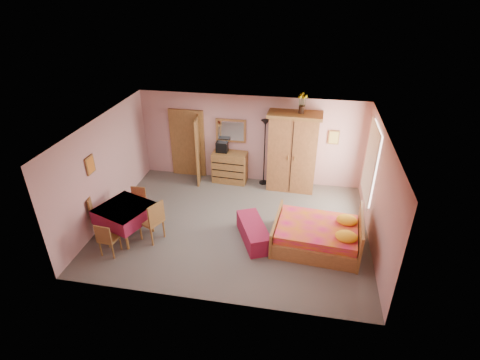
% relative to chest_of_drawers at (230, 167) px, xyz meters
% --- Properties ---
extents(floor, '(6.50, 6.50, 0.00)m').
position_rel_chest_of_drawers_xyz_m(floor, '(0.56, -2.24, -0.47)').
color(floor, '#625E56').
rests_on(floor, ground).
extents(ceiling, '(6.50, 6.50, 0.00)m').
position_rel_chest_of_drawers_xyz_m(ceiling, '(0.56, -2.24, 2.13)').
color(ceiling, brown).
rests_on(ceiling, wall_back).
extents(wall_back, '(6.50, 0.10, 2.60)m').
position_rel_chest_of_drawers_xyz_m(wall_back, '(0.56, 0.26, 0.83)').
color(wall_back, '#C48E8E').
rests_on(wall_back, floor).
extents(wall_front, '(6.50, 0.10, 2.60)m').
position_rel_chest_of_drawers_xyz_m(wall_front, '(0.56, -4.74, 0.83)').
color(wall_front, '#C48E8E').
rests_on(wall_front, floor).
extents(wall_left, '(0.10, 5.00, 2.60)m').
position_rel_chest_of_drawers_xyz_m(wall_left, '(-2.69, -2.24, 0.83)').
color(wall_left, '#C48E8E').
rests_on(wall_left, floor).
extents(wall_right, '(0.10, 5.00, 2.60)m').
position_rel_chest_of_drawers_xyz_m(wall_right, '(3.81, -2.24, 0.83)').
color(wall_right, '#C48E8E').
rests_on(wall_right, floor).
extents(doorway, '(1.06, 0.12, 2.15)m').
position_rel_chest_of_drawers_xyz_m(doorway, '(-1.34, 0.23, 0.55)').
color(doorway, '#9E6B35').
rests_on(doorway, floor).
extents(window, '(0.08, 1.40, 1.95)m').
position_rel_chest_of_drawers_xyz_m(window, '(3.77, -1.04, 0.98)').
color(window, white).
rests_on(window, wall_right).
extents(picture_left, '(0.04, 0.32, 0.42)m').
position_rel_chest_of_drawers_xyz_m(picture_left, '(-2.66, -2.84, 1.23)').
color(picture_left, orange).
rests_on(picture_left, wall_left).
extents(picture_back, '(0.30, 0.04, 0.40)m').
position_rel_chest_of_drawers_xyz_m(picture_back, '(2.91, 0.23, 1.08)').
color(picture_back, '#D8BF59').
rests_on(picture_back, wall_back).
extents(chest_of_drawers, '(1.03, 0.56, 0.95)m').
position_rel_chest_of_drawers_xyz_m(chest_of_drawers, '(0.00, 0.00, 0.00)').
color(chest_of_drawers, olive).
rests_on(chest_of_drawers, floor).
extents(wall_mirror, '(0.88, 0.06, 0.70)m').
position_rel_chest_of_drawers_xyz_m(wall_mirror, '(0.00, 0.21, 1.08)').
color(wall_mirror, white).
rests_on(wall_mirror, wall_back).
extents(stereo, '(0.34, 0.25, 0.31)m').
position_rel_chest_of_drawers_xyz_m(stereo, '(-0.23, 0.02, 0.63)').
color(stereo, black).
rests_on(stereo, chest_of_drawers).
extents(floor_lamp, '(0.32, 0.32, 1.99)m').
position_rel_chest_of_drawers_xyz_m(floor_lamp, '(1.01, 0.06, 0.52)').
color(floor_lamp, black).
rests_on(floor_lamp, floor).
extents(wardrobe, '(1.48, 0.80, 2.29)m').
position_rel_chest_of_drawers_xyz_m(wardrobe, '(1.82, -0.06, 0.67)').
color(wardrobe, '#A16436').
rests_on(wardrobe, floor).
extents(sunflower_vase, '(0.22, 0.22, 0.55)m').
position_rel_chest_of_drawers_xyz_m(sunflower_vase, '(1.97, -0.06, 2.09)').
color(sunflower_vase, gold).
rests_on(sunflower_vase, wardrobe).
extents(bed, '(2.07, 1.69, 0.90)m').
position_rel_chest_of_drawers_xyz_m(bed, '(2.57, -2.66, -0.02)').
color(bed, '#D81563').
rests_on(bed, floor).
extents(bench, '(1.00, 1.42, 0.44)m').
position_rel_chest_of_drawers_xyz_m(bench, '(1.12, -2.72, -0.25)').
color(bench, maroon).
rests_on(bench, floor).
extents(dining_table, '(1.40, 1.40, 0.80)m').
position_rel_chest_of_drawers_xyz_m(dining_table, '(-1.87, -3.06, -0.08)').
color(dining_table, maroon).
rests_on(dining_table, floor).
extents(chair_south, '(0.41, 0.41, 0.84)m').
position_rel_chest_of_drawers_xyz_m(chair_south, '(-1.95, -3.76, -0.06)').
color(chair_south, olive).
rests_on(chair_south, floor).
extents(chair_north, '(0.39, 0.39, 0.82)m').
position_rel_chest_of_drawers_xyz_m(chair_north, '(-1.91, -2.35, -0.06)').
color(chair_north, '#A06736').
rests_on(chair_north, floor).
extents(chair_west, '(0.59, 0.59, 0.99)m').
position_rel_chest_of_drawers_xyz_m(chair_west, '(-2.50, -3.03, 0.02)').
color(chair_west, '#A47337').
rests_on(chair_west, floor).
extents(chair_east, '(0.62, 0.62, 1.03)m').
position_rel_chest_of_drawers_xyz_m(chair_east, '(-1.23, -3.09, 0.04)').
color(chair_east, '#9F6F36').
rests_on(chair_east, floor).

